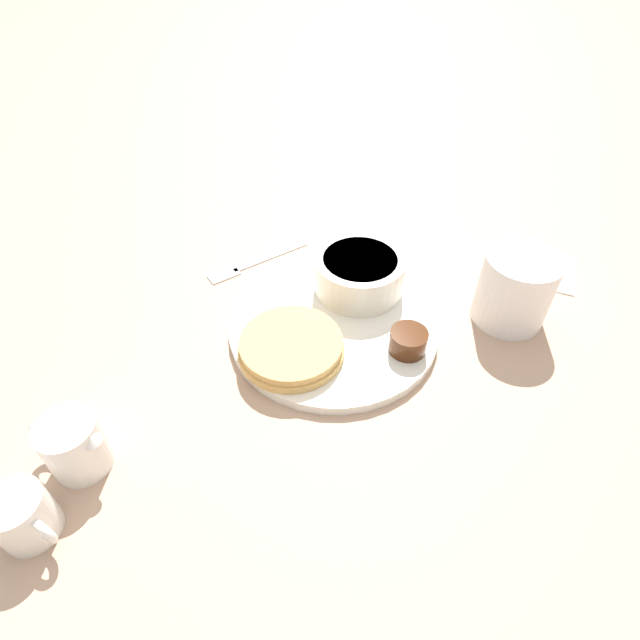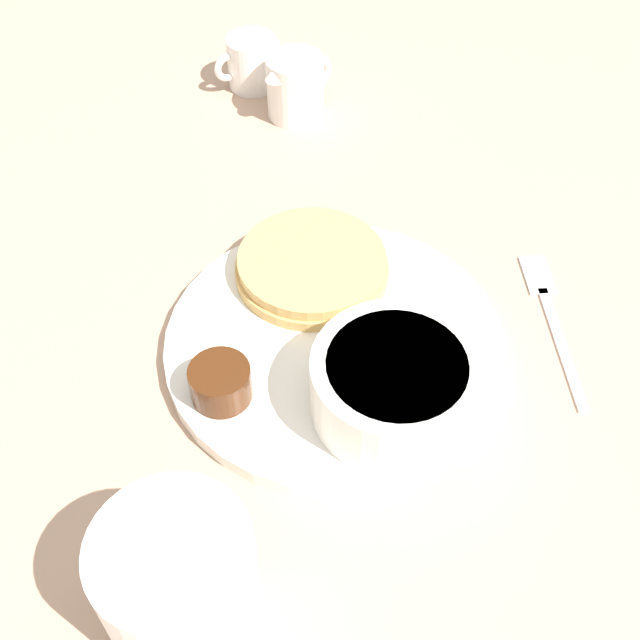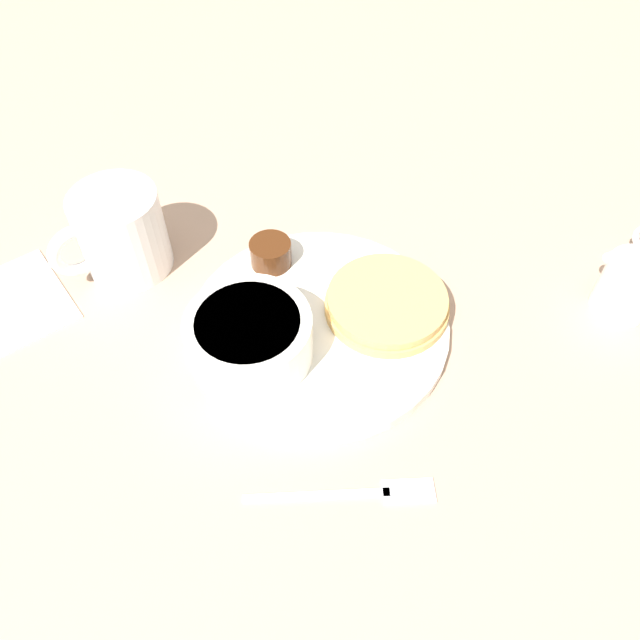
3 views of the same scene
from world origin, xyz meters
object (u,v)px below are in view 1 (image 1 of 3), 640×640
object	(u,v)px
creamer_pitcher_near	(74,445)
creamer_pitcher_far	(23,516)
plate	(333,326)
coffee_mug	(515,288)
bowl	(359,272)
fork	(248,265)

from	to	relation	value
creamer_pitcher_near	creamer_pitcher_far	distance (m)	0.06
plate	coffee_mug	size ratio (longest dim) A/B	2.11
plate	bowl	size ratio (longest dim) A/B	2.22
bowl	creamer_pitcher_near	size ratio (longest dim) A/B	1.40
coffee_mug	creamer_pitcher_far	distance (m)	0.52
plate	coffee_mug	distance (m)	0.21
creamer_pitcher_near	creamer_pitcher_far	world-z (taller)	creamer_pitcher_near
bowl	coffee_mug	distance (m)	0.18
fork	creamer_pitcher_near	bearing A→B (deg)	74.47
creamer_pitcher_far	fork	size ratio (longest dim) A/B	0.54
bowl	fork	xyz separation A→B (m)	(0.15, -0.04, -0.03)
bowl	coffee_mug	bearing A→B (deg)	175.63
coffee_mug	creamer_pitcher_near	xyz separation A→B (m)	(0.41, 0.25, -0.01)
plate	fork	bearing A→B (deg)	-40.06
creamer_pitcher_far	plate	bearing A→B (deg)	-130.35
creamer_pitcher_near	fork	xyz separation A→B (m)	(-0.08, -0.30, -0.03)
bowl	creamer_pitcher_near	distance (m)	0.35
plate	coffee_mug	xyz separation A→B (m)	(-0.20, -0.05, 0.04)
creamer_pitcher_near	fork	world-z (taller)	creamer_pitcher_near
coffee_mug	fork	distance (m)	0.33
creamer_pitcher_near	creamer_pitcher_far	bearing A→B (deg)	78.92
creamer_pitcher_near	fork	bearing A→B (deg)	-105.53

